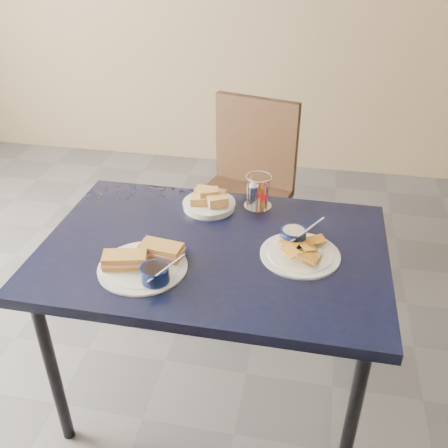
% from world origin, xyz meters
% --- Properties ---
extents(ground, '(6.00, 6.00, 0.00)m').
position_xyz_m(ground, '(0.00, 0.00, 0.00)').
color(ground, '#4D4D52').
rests_on(ground, ground).
extents(dining_table, '(1.19, 0.80, 0.75)m').
position_xyz_m(dining_table, '(-0.12, 0.19, 0.68)').
color(dining_table, black).
rests_on(dining_table, ground).
extents(chair_far, '(0.54, 0.53, 0.95)m').
position_xyz_m(chair_far, '(-0.16, 1.13, 0.55)').
color(chair_far, black).
rests_on(chair_far, ground).
extents(sandwich_plate, '(0.31, 0.29, 0.12)m').
position_xyz_m(sandwich_plate, '(-0.30, 0.02, 0.77)').
color(sandwich_plate, white).
rests_on(sandwich_plate, dining_table).
extents(plantain_plate, '(0.27, 0.27, 0.12)m').
position_xyz_m(plantain_plate, '(0.17, 0.22, 0.77)').
color(plantain_plate, white).
rests_on(plantain_plate, dining_table).
extents(bread_basket, '(0.20, 0.20, 0.08)m').
position_xyz_m(bread_basket, '(-0.19, 0.45, 0.78)').
color(bread_basket, white).
rests_on(bread_basket, dining_table).
extents(condiment_caddy, '(0.11, 0.11, 0.14)m').
position_xyz_m(condiment_caddy, '(-0.01, 0.50, 0.81)').
color(condiment_caddy, silver).
rests_on(condiment_caddy, dining_table).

